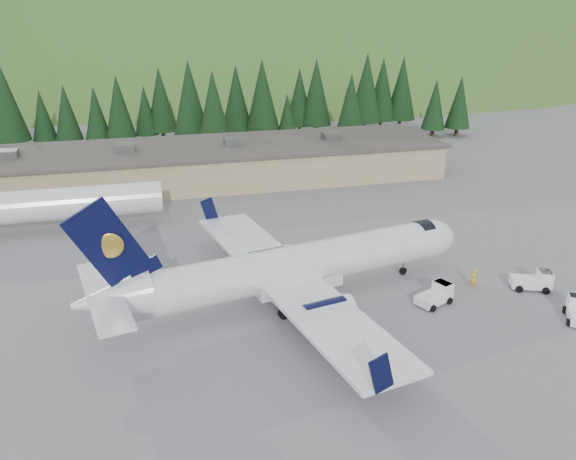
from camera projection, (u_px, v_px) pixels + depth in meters
The scene contains 9 objects.
ground at pixel (305, 297), 48.93m from camera, with size 600.00×600.00×0.00m, color slate.
airliner at pixel (295, 267), 47.40m from camera, with size 34.47×32.55×11.48m.
second_airliner at pixel (33, 205), 61.72m from camera, with size 27.50×11.00×10.05m.
baggage_tug_a at pixel (436, 295), 47.69m from camera, with size 3.59×2.85×1.72m.
baggage_tug_b at pixel (535, 281), 50.10m from camera, with size 3.77×2.98×1.80m.
terminal_building at pixel (199, 164), 81.02m from camera, with size 71.00×17.00×6.10m.
ramp_worker at pixel (473, 279), 50.21m from camera, with size 0.67×0.44×1.85m, color gold.
tree_line at pixel (189, 101), 102.19m from camera, with size 111.36×19.55×14.32m.
hills at pixel (290, 239), 278.50m from camera, with size 614.00×330.00×300.00m.
Camera 1 is at (-12.32, -41.62, 23.38)m, focal length 35.00 mm.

